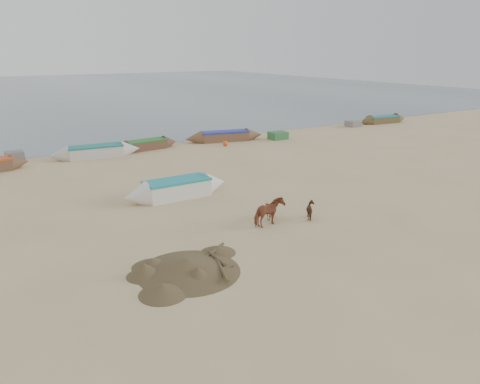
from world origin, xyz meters
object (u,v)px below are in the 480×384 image
object	(u,v)px
near_canoe	(177,188)
calf_right	(312,210)
calf_front	(270,210)
cow_adult	(269,212)

from	to	relation	value
near_canoe	calf_right	bearing A→B (deg)	-59.11
calf_front	near_canoe	bearing A→B (deg)	-152.99
calf_right	near_canoe	distance (m)	7.48
cow_adult	near_canoe	bearing A→B (deg)	4.94
calf_right	cow_adult	bearing A→B (deg)	91.35
calf_right	near_canoe	size ratio (longest dim) A/B	0.14
cow_adult	near_canoe	size ratio (longest dim) A/B	0.25
calf_front	calf_right	xyz separation A→B (m)	(1.75, -0.94, -0.07)
near_canoe	cow_adult	bearing A→B (deg)	-75.35
near_canoe	calf_front	bearing A→B (deg)	-68.88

